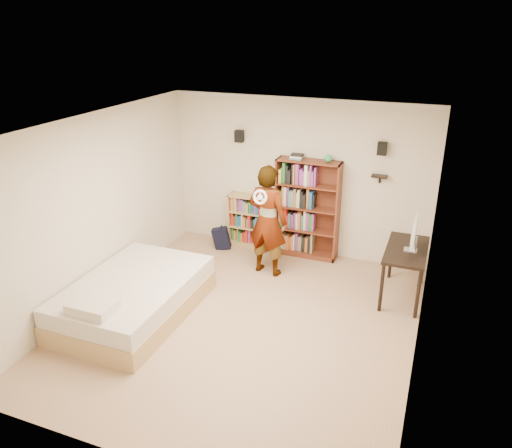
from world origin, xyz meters
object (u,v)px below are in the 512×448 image
at_px(computer_desk, 404,273).
at_px(daybed, 134,293).
at_px(tall_bookshelf, 307,209).
at_px(person, 268,221).
at_px(low_bookshelf, 250,221).

xyz_separation_m(computer_desk, daybed, (-3.45, -1.85, -0.06)).
xyz_separation_m(tall_bookshelf, person, (-0.41, -0.84, 0.05)).
height_order(low_bookshelf, daybed, low_bookshelf).
relative_size(low_bookshelf, daybed, 0.43).
distance_m(tall_bookshelf, computer_desk, 1.98).
bearing_deg(daybed, computer_desk, 28.24).
relative_size(daybed, person, 1.23).
bearing_deg(low_bookshelf, daybed, -103.73).
height_order(daybed, person, person).
bearing_deg(daybed, low_bookshelf, 76.27).
distance_m(computer_desk, daybed, 3.91).
bearing_deg(tall_bookshelf, person, -115.99).
xyz_separation_m(low_bookshelf, computer_desk, (2.79, -0.85, -0.09)).
height_order(tall_bookshelf, person, person).
relative_size(tall_bookshelf, daybed, 0.77).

